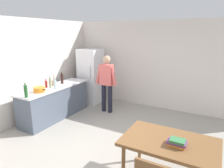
{
  "coord_description": "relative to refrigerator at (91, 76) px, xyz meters",
  "views": [
    {
      "loc": [
        1.95,
        -3.11,
        2.33
      ],
      "look_at": [
        -0.39,
        1.15,
        1.09
      ],
      "focal_mm": 32.41,
      "sensor_mm": 36.0,
      "label": 1
    }
  ],
  "objects": [
    {
      "name": "kitchen_counter",
      "position": [
        -0.1,
        -1.6,
        -0.45
      ],
      "size": [
        0.64,
        2.2,
        0.9
      ],
      "color": "#4C5666",
      "rests_on": "ground_plane"
    },
    {
      "name": "cooking_pot",
      "position": [
        -0.04,
        -2.17,
        0.06
      ],
      "size": [
        0.4,
        0.28,
        0.12
      ],
      "color": "orange",
      "rests_on": "kitchen_counter"
    },
    {
      "name": "bottle_vinegar_tall",
      "position": [
        -0.1,
        -1.73,
        0.14
      ],
      "size": [
        0.06,
        0.06,
        0.32
      ],
      "color": "gray",
      "rests_on": "kitchen_counter"
    },
    {
      "name": "utensil_jar",
      "position": [
        -0.18,
        -1.53,
        0.08
      ],
      "size": [
        0.11,
        0.11,
        0.32
      ],
      "color": "tan",
      "rests_on": "kitchen_counter"
    },
    {
      "name": "bottle_wine_dark",
      "position": [
        -0.14,
        -1.24,
        0.15
      ],
      "size": [
        0.08,
        0.08,
        0.34
      ],
      "color": "black",
      "rests_on": "kitchen_counter"
    },
    {
      "name": "bottle_wine_green",
      "position": [
        0.04,
        -2.62,
        0.15
      ],
      "size": [
        0.08,
        0.08,
        0.34
      ],
      "color": "#1E5123",
      "rests_on": "kitchen_counter"
    },
    {
      "name": "wall_left",
      "position": [
        -0.7,
        -2.2,
        0.45
      ],
      "size": [
        0.12,
        5.6,
        2.7
      ],
      "primitive_type": "cube",
      "color": "silver",
      "rests_on": "ground_plane"
    },
    {
      "name": "dining_table",
      "position": [
        3.3,
        -2.7,
        -0.23
      ],
      "size": [
        1.4,
        0.9,
        0.75
      ],
      "color": "brown",
      "rests_on": "ground_plane"
    },
    {
      "name": "wall_back",
      "position": [
        1.9,
        0.6,
        0.45
      ],
      "size": [
        6.4,
        0.12,
        2.7
      ],
      "primitive_type": "cube",
      "color": "silver",
      "rests_on": "ground_plane"
    },
    {
      "name": "person",
      "position": [
        0.95,
        -0.55,
        0.08
      ],
      "size": [
        0.7,
        0.22,
        1.7
      ],
      "color": "#1E1E2D",
      "rests_on": "ground_plane"
    },
    {
      "name": "bottle_water_clear",
      "position": [
        0.11,
        -1.77,
        0.13
      ],
      "size": [
        0.07,
        0.07,
        0.3
      ],
      "color": "silver",
      "rests_on": "kitchen_counter"
    },
    {
      "name": "bottle_sauce_red",
      "position": [
        -0.21,
        -1.78,
        0.1
      ],
      "size": [
        0.06,
        0.06,
        0.24
      ],
      "color": "#B22319",
      "rests_on": "kitchen_counter"
    },
    {
      "name": "book_stack",
      "position": [
        3.42,
        -2.79,
        -0.1
      ],
      "size": [
        0.27,
        0.18,
        0.1
      ],
      "color": "orange",
      "rests_on": "dining_table"
    },
    {
      "name": "refrigerator",
      "position": [
        0.0,
        0.0,
        0.0
      ],
      "size": [
        0.7,
        0.67,
        1.8
      ],
      "color": "white",
      "rests_on": "ground_plane"
    },
    {
      "name": "ground_plane",
      "position": [
        1.9,
        -2.4,
        -0.9
      ],
      "size": [
        14.0,
        14.0,
        0.0
      ],
      "primitive_type": "plane",
      "color": "#9E998E"
    }
  ]
}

